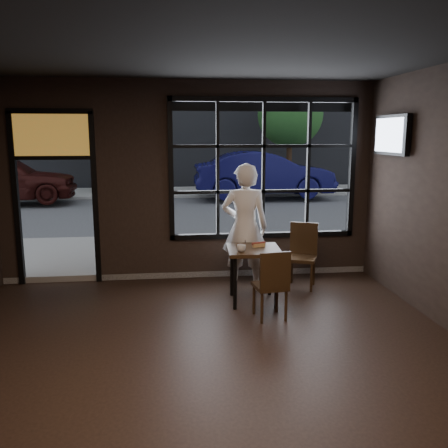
{
  "coord_description": "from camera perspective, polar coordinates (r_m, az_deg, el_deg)",
  "views": [
    {
      "loc": [
        -0.34,
        -4.12,
        2.36
      ],
      "look_at": [
        0.4,
        2.2,
        1.15
      ],
      "focal_mm": 38.0,
      "sensor_mm": 36.0,
      "label": 1
    }
  ],
  "objects": [
    {
      "name": "street_asphalt",
      "position": [
        28.22,
        -6.01,
        5.9
      ],
      "size": [
        60.0,
        41.0,
        0.04
      ],
      "primitive_type": "cube",
      "color": "#545456",
      "rests_on": "ground"
    },
    {
      "name": "ceiling",
      "position": [
        4.22,
        -2.07,
        22.38
      ],
      "size": [
        6.0,
        7.0,
        0.02
      ],
      "primitive_type": "cube",
      "color": "black",
      "rests_on": "ground"
    },
    {
      "name": "stained_transom",
      "position": [
        7.82,
        -20.02,
        10.07
      ],
      "size": [
        1.2,
        0.06,
        0.7
      ],
      "primitive_type": "cube",
      "color": "orange",
      "rests_on": "ground"
    },
    {
      "name": "maroon_car",
      "position": [
        17.43,
        -25.29,
        5.04
      ],
      "size": [
        4.97,
        2.34,
        1.65
      ],
      "primitive_type": "imported",
      "rotation": [
        0.0,
        0.0,
        1.65
      ],
      "color": "black",
      "rests_on": "street_asphalt"
    },
    {
      "name": "chair_window",
      "position": [
        7.45,
        9.34,
        -3.85
      ],
      "size": [
        0.57,
        0.57,
        1.0
      ],
      "primitive_type": "cube",
      "rotation": [
        0.0,
        0.0,
        -0.4
      ],
      "color": "black",
      "rests_on": "floor"
    },
    {
      "name": "window_frame",
      "position": [
        7.79,
        4.77,
        6.62
      ],
      "size": [
        3.06,
        0.12,
        2.28
      ],
      "primitive_type": "cube",
      "color": "black",
      "rests_on": "ground"
    },
    {
      "name": "building_across",
      "position": [
        27.6,
        -6.31,
        21.47
      ],
      "size": [
        28.0,
        12.0,
        15.0
      ],
      "primitive_type": "cube",
      "color": "#5B5956",
      "rests_on": "ground"
    },
    {
      "name": "navy_car",
      "position": [
        17.25,
        4.82,
        5.98
      ],
      "size": [
        5.0,
        1.75,
        1.65
      ],
      "primitive_type": "imported",
      "rotation": [
        0.0,
        0.0,
        1.57
      ],
      "color": "#0D0C3A",
      "rests_on": "street_asphalt"
    },
    {
      "name": "chair_near",
      "position": [
        6.19,
        5.56,
        -7.14
      ],
      "size": [
        0.45,
        0.45,
        0.92
      ],
      "primitive_type": "cube",
      "rotation": [
        0.0,
        0.0,
        3.28
      ],
      "color": "black",
      "rests_on": "floor"
    },
    {
      "name": "cafe_table",
      "position": [
        6.76,
        3.54,
        -6.15
      ],
      "size": [
        0.77,
        0.77,
        0.79
      ],
      "primitive_type": "cube",
      "rotation": [
        0.0,
        0.0,
        -0.06
      ],
      "color": "black",
      "rests_on": "floor"
    },
    {
      "name": "hotdog",
      "position": [
        6.74,
        4.19,
        -2.5
      ],
      "size": [
        0.21,
        0.13,
        0.06
      ],
      "primitive_type": null,
      "rotation": [
        0.0,
        0.0,
        0.25
      ],
      "color": "tan",
      "rests_on": "cafe_table"
    },
    {
      "name": "tree_right",
      "position": [
        19.37,
        7.97,
        12.89
      ],
      "size": [
        2.58,
        2.58,
        4.4
      ],
      "color": "#332114",
      "rests_on": "street_asphalt"
    },
    {
      "name": "cup",
      "position": [
        6.46,
        2.09,
        -2.91
      ],
      "size": [
        0.16,
        0.16,
        0.1
      ],
      "primitive_type": "imported",
      "rotation": [
        0.0,
        0.0,
        -0.4
      ],
      "color": "silver",
      "rests_on": "cafe_table"
    },
    {
      "name": "tv",
      "position": [
        7.49,
        19.53,
        10.06
      ],
      "size": [
        0.11,
        1.0,
        0.58
      ],
      "primitive_type": "cube",
      "color": "black",
      "rests_on": "wall_right"
    },
    {
      "name": "floor",
      "position": [
        4.76,
        -1.79,
        -19.09
      ],
      "size": [
        6.0,
        7.0,
        0.02
      ],
      "primitive_type": "cube",
      "color": "black",
      "rests_on": "ground"
    },
    {
      "name": "man",
      "position": [
        7.2,
        2.51,
        -0.38
      ],
      "size": [
        0.77,
        0.57,
        1.94
      ],
      "primitive_type": "imported",
      "rotation": [
        0.0,
        0.0,
        2.98
      ],
      "color": "white",
      "rests_on": "floor"
    },
    {
      "name": "tree_left",
      "position": [
        19.31,
        -15.52,
        11.41
      ],
      "size": [
        2.24,
        2.24,
        3.83
      ],
      "color": "#332114",
      "rests_on": "street_asphalt"
    }
  ]
}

